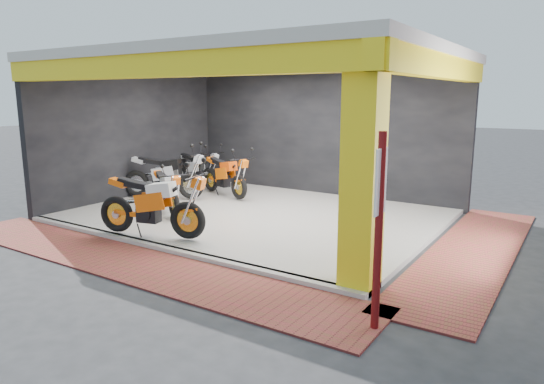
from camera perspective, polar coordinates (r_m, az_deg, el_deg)
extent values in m
plane|color=#2D2D30|center=(9.88, -8.52, -5.31)|extent=(80.00, 80.00, 0.00)
cube|color=silver|center=(11.38, -1.85, -2.72)|extent=(8.00, 6.00, 0.10)
cube|color=beige|center=(11.08, -1.97, 15.40)|extent=(8.40, 6.40, 0.20)
cube|color=black|center=(13.74, 5.57, 6.82)|extent=(8.20, 0.20, 3.50)
cube|color=black|center=(13.85, -16.04, 6.48)|extent=(0.20, 6.20, 3.50)
cube|color=yellow|center=(6.89, 10.68, 2.34)|extent=(0.50, 0.50, 3.50)
cube|color=yellow|center=(8.77, -13.63, 14.25)|extent=(8.40, 0.30, 0.40)
cube|color=yellow|center=(9.36, 19.16, 13.74)|extent=(0.30, 6.40, 0.40)
cube|color=silver|center=(9.17, -12.78, -6.46)|extent=(8.00, 0.20, 0.10)
cube|color=#963331|center=(8.68, -16.48, -7.90)|extent=(9.00, 1.40, 0.03)
cube|color=#963331|center=(9.59, 22.56, -6.49)|extent=(1.40, 7.00, 0.03)
cylinder|color=#610E0F|center=(5.82, 12.42, -4.90)|extent=(0.10, 0.10, 2.40)
cube|color=white|center=(5.68, 12.68, 1.18)|extent=(0.02, 0.34, 0.77)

